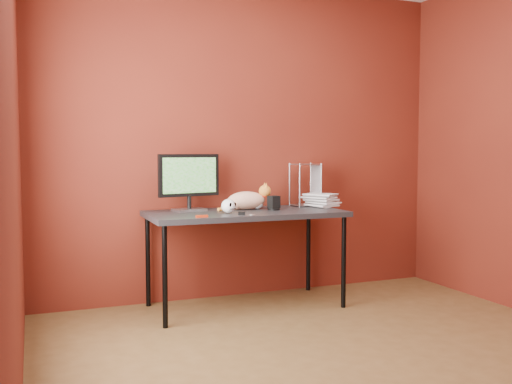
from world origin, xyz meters
name	(u,v)px	position (x,y,z in m)	size (l,w,h in m)	color
room	(358,108)	(0.00, 0.00, 1.45)	(3.52, 3.52, 2.61)	#53391C
desk	(245,218)	(-0.15, 1.37, 0.70)	(1.50, 0.70, 0.75)	black
monitor	(189,179)	(-0.55, 1.54, 1.00)	(0.50, 0.21, 0.44)	#A5A5A9
cat	(247,200)	(-0.09, 1.49, 0.82)	(0.46, 0.20, 0.21)	#D0662C
skull_mug	(228,206)	(-0.32, 1.27, 0.80)	(0.11, 0.12, 0.10)	white
speaker	(274,203)	(0.09, 1.37, 0.80)	(0.10, 0.10, 0.11)	black
book_stack	(314,131)	(0.48, 1.44, 1.37)	(0.30, 0.31, 1.25)	beige
wire_rack	(305,185)	(0.47, 1.58, 0.93)	(0.22, 0.19, 0.36)	#A5A5A9
pocket_knife	(202,216)	(-0.58, 1.08, 0.76)	(0.09, 0.02, 0.02)	#AA280D
black_gadget	(242,213)	(-0.26, 1.14, 0.76)	(0.05, 0.03, 0.02)	black
washer	(252,215)	(-0.21, 1.08, 0.75)	(0.05, 0.05, 0.00)	#A5A5A9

